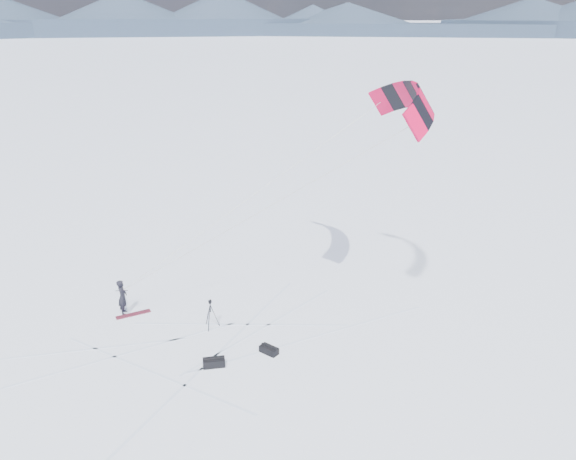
{
  "coord_description": "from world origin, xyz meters",
  "views": [
    {
      "loc": [
        4.58,
        -19.73,
        12.96
      ],
      "look_at": [
        4.8,
        3.48,
        3.9
      ],
      "focal_mm": 35.0,
      "sensor_mm": 36.0,
      "label": 1
    }
  ],
  "objects_px": {
    "snowkiter": "(124,313)",
    "gear_bag_a": "(214,362)",
    "snowboard": "(133,314)",
    "tripod": "(210,310)",
    "gear_bag_b": "(269,350)"
  },
  "relations": [
    {
      "from": "tripod",
      "to": "gear_bag_a",
      "type": "xyz_separation_m",
      "value": [
        0.45,
        -2.92,
        -0.69
      ]
    },
    {
      "from": "snowkiter",
      "to": "gear_bag_a",
      "type": "xyz_separation_m",
      "value": [
        4.6,
        -4.17,
        0.17
      ]
    },
    {
      "from": "snowkiter",
      "to": "snowboard",
      "type": "distance_m",
      "value": 0.47
    },
    {
      "from": "tripod",
      "to": "gear_bag_a",
      "type": "distance_m",
      "value": 3.03
    },
    {
      "from": "gear_bag_a",
      "to": "gear_bag_b",
      "type": "height_order",
      "value": "gear_bag_a"
    },
    {
      "from": "snowkiter",
      "to": "gear_bag_a",
      "type": "relative_size",
      "value": 1.85
    },
    {
      "from": "snowkiter",
      "to": "gear_bag_b",
      "type": "bearing_deg",
      "value": -124.82
    },
    {
      "from": "tripod",
      "to": "snowkiter",
      "type": "bearing_deg",
      "value": 147.47
    },
    {
      "from": "snowkiter",
      "to": "gear_bag_a",
      "type": "height_order",
      "value": "snowkiter"
    },
    {
      "from": "snowboard",
      "to": "tripod",
      "type": "bearing_deg",
      "value": -43.72
    },
    {
      "from": "snowboard",
      "to": "gear_bag_b",
      "type": "relative_size",
      "value": 1.88
    },
    {
      "from": "snowboard",
      "to": "gear_bag_a",
      "type": "xyz_separation_m",
      "value": [
        4.16,
        -4.03,
        0.15
      ]
    },
    {
      "from": "snowkiter",
      "to": "tripod",
      "type": "xyz_separation_m",
      "value": [
        4.15,
        -1.25,
        0.86
      ]
    },
    {
      "from": "snowkiter",
      "to": "gear_bag_b",
      "type": "distance_m",
      "value": 7.5
    },
    {
      "from": "snowboard",
      "to": "gear_bag_a",
      "type": "height_order",
      "value": "gear_bag_a"
    }
  ]
}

